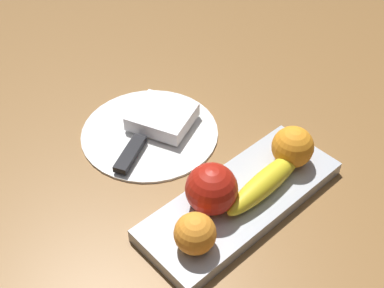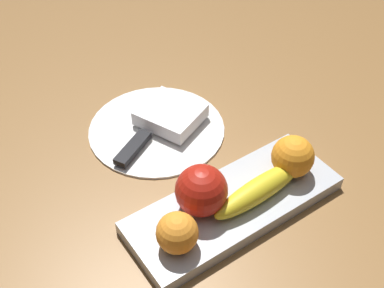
{
  "view_description": "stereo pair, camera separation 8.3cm",
  "coord_description": "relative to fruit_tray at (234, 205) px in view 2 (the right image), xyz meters",
  "views": [
    {
      "loc": [
        -0.38,
        -0.34,
        0.62
      ],
      "look_at": [
        0.03,
        0.1,
        0.05
      ],
      "focal_mm": 46.47,
      "sensor_mm": 36.0,
      "label": 1
    },
    {
      "loc": [
        -0.32,
        -0.4,
        0.62
      ],
      "look_at": [
        0.03,
        0.1,
        0.05
      ],
      "focal_mm": 46.47,
      "sensor_mm": 36.0,
      "label": 2
    }
  ],
  "objects": [
    {
      "name": "ground_plane",
      "position": [
        -0.03,
        0.02,
        -0.01
      ],
      "size": [
        2.4,
        2.4,
        0.0
      ],
      "primitive_type": "plane",
      "color": "brown"
    },
    {
      "name": "fruit_tray",
      "position": [
        0.0,
        0.0,
        0.0
      ],
      "size": [
        0.35,
        0.13,
        0.02
      ],
      "primitive_type": "cube",
      "color": "#B1B6BB",
      "rests_on": "ground_plane"
    },
    {
      "name": "apple",
      "position": [
        -0.05,
        0.02,
        0.05
      ],
      "size": [
        0.08,
        0.08,
        0.08
      ],
      "primitive_type": "sphere",
      "color": "#AD1D11",
      "rests_on": "fruit_tray"
    },
    {
      "name": "banana",
      "position": [
        0.04,
        -0.02,
        0.03
      ],
      "size": [
        0.19,
        0.05,
        0.04
      ],
      "primitive_type": "ellipsoid",
      "rotation": [
        0.0,
        0.0,
        3.2
      ],
      "color": "yellow",
      "rests_on": "fruit_tray"
    },
    {
      "name": "orange_near_apple",
      "position": [
        0.11,
        -0.0,
        0.05
      ],
      "size": [
        0.07,
        0.07,
        0.07
      ],
      "primitive_type": "sphere",
      "color": "orange",
      "rests_on": "fruit_tray"
    },
    {
      "name": "orange_near_banana",
      "position": [
        -0.12,
        -0.02,
        0.04
      ],
      "size": [
        0.06,
        0.06,
        0.06
      ],
      "primitive_type": "sphere",
      "color": "orange",
      "rests_on": "fruit_tray"
    },
    {
      "name": "dinner_plate",
      "position": [
        0.0,
        0.23,
        -0.01
      ],
      "size": [
        0.25,
        0.25,
        0.01
      ],
      "primitive_type": "cylinder",
      "color": "white",
      "rests_on": "ground_plane"
    },
    {
      "name": "folded_napkin",
      "position": [
        0.03,
        0.23,
        0.01
      ],
      "size": [
        0.13,
        0.14,
        0.03
      ],
      "primitive_type": "cube",
      "rotation": [
        0.0,
        0.0,
        0.4
      ],
      "color": "white",
      "rests_on": "dinner_plate"
    },
    {
      "name": "knife",
      "position": [
        -0.05,
        0.21,
        0.0
      ],
      "size": [
        0.17,
        0.1,
        0.01
      ],
      "rotation": [
        0.0,
        0.0,
        0.49
      ],
      "color": "silver",
      "rests_on": "dinner_plate"
    }
  ]
}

